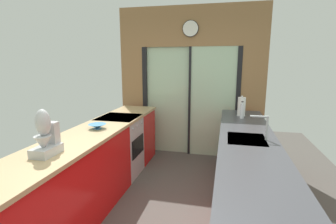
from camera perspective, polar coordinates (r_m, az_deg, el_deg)
ground_plane at (r=3.36m, az=-0.06°, el=-20.02°), size 5.04×7.60×0.02m
back_wall_unit at (r=4.64m, az=5.04°, el=8.66°), size 2.64×0.12×2.70m
left_counter_run at (r=3.08m, az=-19.45°, el=-13.81°), size 0.62×3.80×0.92m
right_counter_run at (r=2.82m, az=17.54°, el=-16.20°), size 0.62×3.80×0.92m
sink_faucet at (r=2.85m, az=20.89°, el=-2.52°), size 0.19×0.02×0.26m
oven_range at (r=3.99m, az=-10.79°, el=-7.61°), size 0.60×0.60×0.92m
mixing_bowl at (r=3.25m, az=-15.70°, el=-3.10°), size 0.22×0.22×0.06m
stand_mixer at (r=2.49m, az=-25.97°, el=-5.21°), size 0.17×0.27×0.42m
soap_bottle at (r=3.83m, az=16.39°, el=0.19°), size 0.06×0.06×0.25m
paper_towel_roll at (r=4.00m, az=16.29°, el=1.14°), size 0.13×0.13×0.32m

